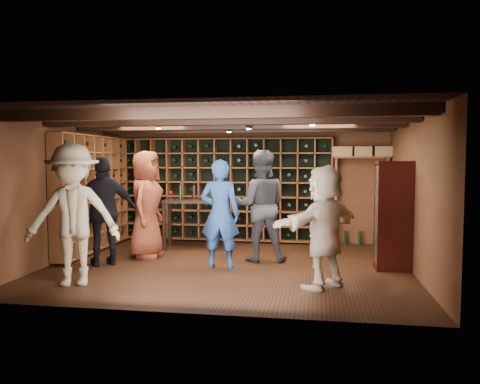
% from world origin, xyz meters
% --- Properties ---
extents(ground, '(6.00, 6.00, 0.00)m').
position_xyz_m(ground, '(0.00, 0.00, 0.00)').
color(ground, black).
rests_on(ground, ground).
extents(room_shell, '(6.00, 6.00, 6.00)m').
position_xyz_m(room_shell, '(0.00, 0.05, 2.42)').
color(room_shell, brown).
rests_on(room_shell, ground).
extents(wine_rack_back, '(4.65, 0.30, 2.20)m').
position_xyz_m(wine_rack_back, '(-0.52, 2.33, 1.15)').
color(wine_rack_back, brown).
rests_on(wine_rack_back, ground).
extents(wine_rack_left, '(0.30, 2.65, 2.20)m').
position_xyz_m(wine_rack_left, '(-2.83, 0.82, 1.15)').
color(wine_rack_left, brown).
rests_on(wine_rack_left, ground).
extents(crate_shelf, '(1.20, 0.32, 2.07)m').
position_xyz_m(crate_shelf, '(2.41, 2.32, 1.57)').
color(crate_shelf, brown).
rests_on(crate_shelf, ground).
extents(display_cabinet, '(0.55, 0.50, 1.75)m').
position_xyz_m(display_cabinet, '(2.71, 0.20, 0.86)').
color(display_cabinet, '#350D0A').
rests_on(display_cabinet, ground).
extents(man_blue_shirt, '(0.67, 0.46, 1.81)m').
position_xyz_m(man_blue_shirt, '(-0.10, -0.16, 0.90)').
color(man_blue_shirt, navy).
rests_on(man_blue_shirt, ground).
extents(man_grey_suit, '(1.06, 0.88, 1.97)m').
position_xyz_m(man_grey_suit, '(0.50, 0.48, 0.98)').
color(man_grey_suit, black).
rests_on(man_grey_suit, ground).
extents(guest_red_floral, '(0.63, 0.96, 1.96)m').
position_xyz_m(guest_red_floral, '(-1.61, 0.46, 0.98)').
color(guest_red_floral, maroon).
rests_on(guest_red_floral, ground).
extents(guest_woman_black, '(1.14, 1.00, 1.85)m').
position_xyz_m(guest_woman_black, '(-2.08, -0.28, 0.93)').
color(guest_woman_black, black).
rests_on(guest_woman_black, ground).
extents(guest_khaki, '(1.47, 1.10, 2.02)m').
position_xyz_m(guest_khaki, '(-1.97, -1.52, 1.01)').
color(guest_khaki, gray).
rests_on(guest_khaki, ground).
extents(guest_beige, '(1.46, 1.53, 1.73)m').
position_xyz_m(guest_beige, '(1.58, -1.11, 0.87)').
color(guest_beige, tan).
rests_on(guest_beige, ground).
extents(tasting_table, '(1.38, 0.80, 1.27)m').
position_xyz_m(tasting_table, '(-0.92, 1.46, 0.86)').
color(tasting_table, black).
rests_on(tasting_table, ground).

